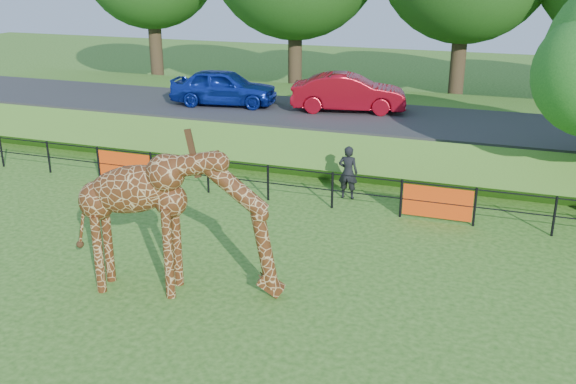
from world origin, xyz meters
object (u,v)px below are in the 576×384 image
car_blue (224,87)px  visitor (348,172)px  car_red (349,93)px  giraffe (177,222)px

car_blue → visitor: bearing=-136.5°
visitor → car_red: bearing=-75.2°
car_blue → giraffe: bearing=-167.9°
giraffe → visitor: 7.23m
giraffe → visitor: giraffe is taller
giraffe → car_blue: 12.75m
giraffe → car_blue: size_ratio=1.08×
giraffe → visitor: (1.92, 6.92, -0.80)m
car_blue → car_red: car_blue is taller
car_blue → visitor: (6.40, -5.00, -1.31)m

